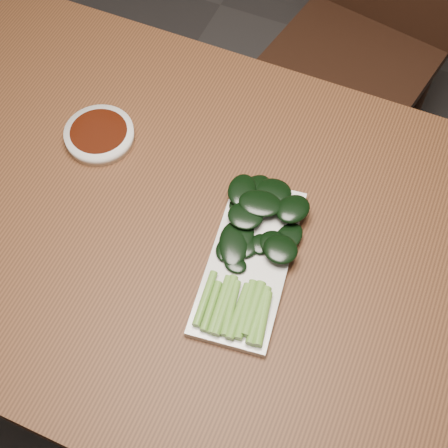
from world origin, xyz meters
TOP-DOWN VIEW (x-y plane):
  - ground at (0.00, 0.00)m, footprint 6.00×6.00m
  - table at (0.00, 0.00)m, footprint 1.40×0.80m
  - chair_far at (0.08, 0.85)m, footprint 0.48×0.48m
  - sauce_bowl at (-0.25, 0.10)m, footprint 0.13×0.13m
  - serving_plate at (0.10, -0.03)m, footprint 0.17×0.31m
  - gai_lan at (0.09, 0.00)m, footprint 0.17×0.31m

SIDE VIEW (x-z plane):
  - ground at x=0.00m, z-range 0.00..0.00m
  - chair_far at x=0.08m, z-range 0.04..0.93m
  - table at x=0.00m, z-range 0.30..1.05m
  - serving_plate at x=0.10m, z-range 0.75..0.76m
  - sauce_bowl at x=-0.25m, z-range 0.75..0.78m
  - gai_lan at x=0.09m, z-range 0.76..0.79m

